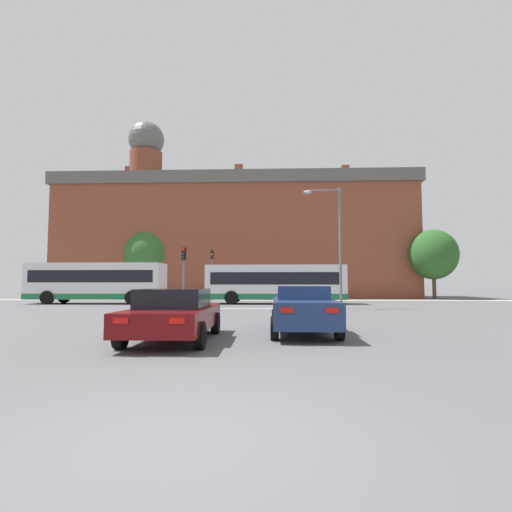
% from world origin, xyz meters
% --- Properties ---
extents(ground_plane, '(400.00, 400.00, 0.00)m').
position_xyz_m(ground_plane, '(0.00, 0.00, 0.00)').
color(ground_plane, '#545456').
extents(stop_line_strip, '(7.28, 0.30, 0.01)m').
position_xyz_m(stop_line_strip, '(0.00, 20.41, 0.00)').
color(stop_line_strip, silver).
rests_on(stop_line_strip, ground_plane).
extents(far_pavement, '(68.09, 2.50, 0.01)m').
position_xyz_m(far_pavement, '(0.00, 32.89, 0.01)').
color(far_pavement, '#A09B91').
rests_on(far_pavement, ground_plane).
extents(brick_civic_building, '(39.45, 10.92, 20.76)m').
position_xyz_m(brick_civic_building, '(-3.47, 41.88, 6.96)').
color(brick_civic_building, brown).
rests_on(brick_civic_building, ground_plane).
extents(car_saloon_left, '(2.12, 4.72, 1.37)m').
position_xyz_m(car_saloon_left, '(-1.73, 6.70, 0.71)').
color(car_saloon_left, '#600C0F').
rests_on(car_saloon_left, ground_plane).
extents(car_roadster_right, '(1.98, 4.66, 1.43)m').
position_xyz_m(car_roadster_right, '(1.82, 8.28, 0.73)').
color(car_roadster_right, navy).
rests_on(car_roadster_right, ground_plane).
extents(bus_crossing_lead, '(10.37, 2.77, 2.90)m').
position_xyz_m(bus_crossing_lead, '(1.15, 26.31, 1.55)').
color(bus_crossing_lead, silver).
rests_on(bus_crossing_lead, ground_plane).
extents(bus_crossing_trailing, '(10.15, 2.66, 3.06)m').
position_xyz_m(bus_crossing_trailing, '(-12.43, 25.93, 1.64)').
color(bus_crossing_trailing, silver).
rests_on(bus_crossing_trailing, ground_plane).
extents(traffic_light_near_left, '(0.26, 0.31, 3.81)m').
position_xyz_m(traffic_light_near_left, '(-4.73, 21.21, 2.58)').
color(traffic_light_near_left, slate).
rests_on(traffic_light_near_left, ground_plane).
extents(traffic_light_far_left, '(0.26, 0.31, 4.56)m').
position_xyz_m(traffic_light_far_left, '(-4.54, 31.94, 3.04)').
color(traffic_light_far_left, slate).
rests_on(traffic_light_far_left, ground_plane).
extents(street_lamp_junction, '(2.31, 0.36, 7.46)m').
position_xyz_m(street_lamp_junction, '(4.71, 20.69, 4.56)').
color(street_lamp_junction, slate).
rests_on(street_lamp_junction, ground_plane).
extents(pedestrian_waiting, '(0.43, 0.45, 1.57)m').
position_xyz_m(pedestrian_waiting, '(-0.01, 33.47, 0.91)').
color(pedestrian_waiting, black).
rests_on(pedestrian_waiting, ground_plane).
extents(pedestrian_walking_east, '(0.42, 0.26, 1.61)m').
position_xyz_m(pedestrian_walking_east, '(-0.13, 33.57, 0.93)').
color(pedestrian_walking_east, '#333851').
rests_on(pedestrian_walking_east, ground_plane).
extents(pedestrian_walking_west, '(0.40, 0.26, 1.84)m').
position_xyz_m(pedestrian_walking_west, '(-5.07, 33.46, 1.10)').
color(pedestrian_walking_west, '#333851').
rests_on(pedestrian_walking_west, ground_plane).
extents(tree_by_building, '(4.70, 4.70, 6.87)m').
position_xyz_m(tree_by_building, '(16.85, 36.04, 4.39)').
color(tree_by_building, '#4C3823').
rests_on(tree_by_building, ground_plane).
extents(tree_kerbside, '(5.20, 5.20, 7.35)m').
position_xyz_m(tree_kerbside, '(-12.36, 38.07, 4.62)').
color(tree_kerbside, '#4C3823').
rests_on(tree_kerbside, ground_plane).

